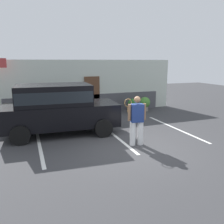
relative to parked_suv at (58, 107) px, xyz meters
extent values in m
plane|color=#38383A|center=(2.18, -2.52, -1.15)|extent=(40.00, 40.00, 0.00)
cube|color=silver|center=(-0.87, -1.02, -1.14)|extent=(0.12, 4.40, 0.01)
cube|color=silver|center=(2.07, -1.02, -1.14)|extent=(0.12, 4.40, 0.01)
cube|color=silver|center=(5.01, -1.02, -1.14)|extent=(0.12, 4.40, 0.01)
cube|color=silver|center=(2.18, 3.79, 0.38)|extent=(10.85, 0.30, 3.04)
cube|color=#4C4C51|center=(2.18, 3.59, -0.61)|extent=(9.11, 0.10, 1.07)
cube|color=brown|center=(2.45, 3.57, -0.10)|extent=(0.90, 0.06, 2.10)
cube|color=black|center=(0.11, -0.01, -0.35)|extent=(4.71, 2.17, 0.90)
cube|color=black|center=(-0.14, 0.01, 0.50)|extent=(3.00, 1.93, 0.80)
cube|color=black|center=(-0.14, 0.01, 0.48)|extent=(2.94, 1.95, 0.44)
cylinder|color=black|center=(1.71, 0.85, -0.79)|extent=(0.73, 0.30, 0.72)
cylinder|color=black|center=(1.60, -1.05, -0.79)|extent=(0.73, 0.30, 0.72)
cylinder|color=black|center=(-1.38, 1.03, -0.79)|extent=(0.73, 0.30, 0.72)
cylinder|color=black|center=(-1.50, -0.86, -0.79)|extent=(0.73, 0.30, 0.72)
cylinder|color=white|center=(2.56, -2.35, -0.72)|extent=(0.20, 0.20, 0.86)
cylinder|color=white|center=(2.27, -2.31, -0.72)|extent=(0.20, 0.20, 0.86)
cube|color=navy|center=(2.42, -2.33, 0.03)|extent=(0.47, 0.33, 0.64)
sphere|color=#8C6647|center=(2.42, -2.33, 0.51)|extent=(0.24, 0.24, 0.24)
cylinder|color=#8C6647|center=(2.69, -2.37, 0.06)|extent=(0.11, 0.11, 0.58)
cylinder|color=#8C6647|center=(2.15, -2.29, 0.06)|extent=(0.11, 0.11, 0.58)
torus|color=olive|center=(2.11, -2.23, 0.40)|extent=(0.29, 0.07, 0.29)
cylinder|color=olive|center=(2.11, -2.23, 0.17)|extent=(0.03, 0.03, 0.20)
cylinder|color=brown|center=(4.71, 2.76, -1.02)|extent=(0.39, 0.39, 0.24)
sphere|color=#2D6B28|center=(4.71, 2.76, -0.64)|extent=(0.61, 0.61, 0.61)
cylinder|color=gray|center=(5.52, 2.79, -1.02)|extent=(0.42, 0.42, 0.25)
sphere|color=#4C8C38|center=(5.52, 2.79, -0.62)|extent=(0.65, 0.65, 0.65)
camera|label=1|loc=(-1.22, -9.50, 1.81)|focal=37.39mm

